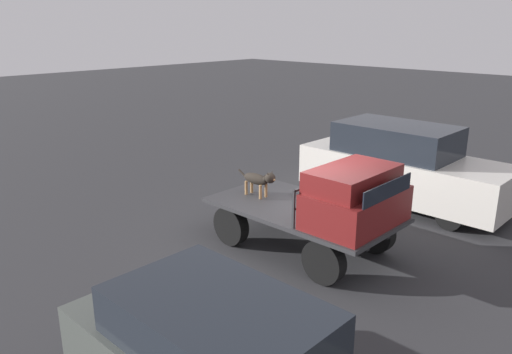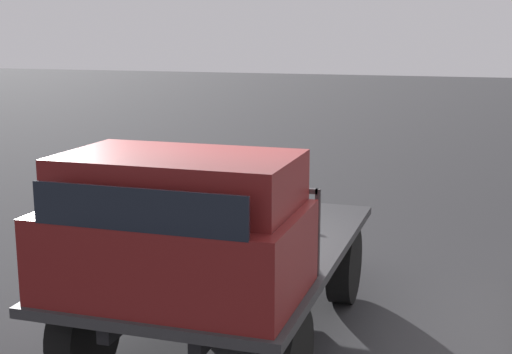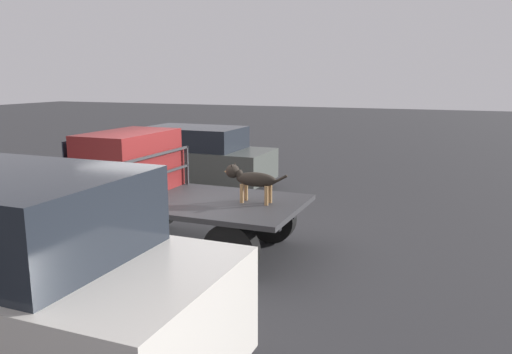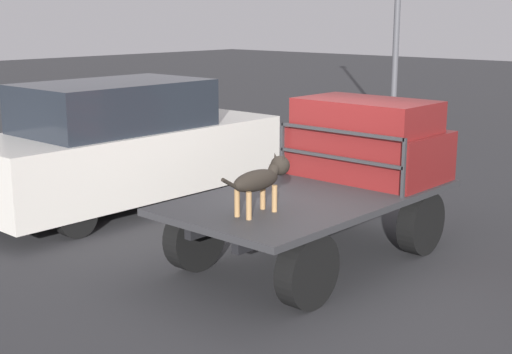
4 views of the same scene
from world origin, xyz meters
name	(u,v)px [view 3 (image 3 of 4)]	position (x,y,z in m)	size (l,w,h in m)	color
ground_plane	(189,248)	(0.00, 0.00, 0.00)	(80.00, 80.00, 0.00)	#2D2D30
flatbed_truck	(188,212)	(0.00, 0.00, 0.62)	(3.77, 2.02, 0.87)	black
truck_cab	(126,164)	(1.19, 0.00, 1.37)	(1.23, 1.90, 1.04)	maroon
truck_headboard	(159,167)	(0.53, 0.00, 1.35)	(0.04, 1.90, 0.72)	#2D2D30
dog	(250,178)	(-1.05, -0.12, 1.25)	(1.08, 0.23, 0.62)	#9E7547
parked_sedan	(189,157)	(2.39, -4.28, 0.79)	(4.44, 1.73, 1.57)	black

